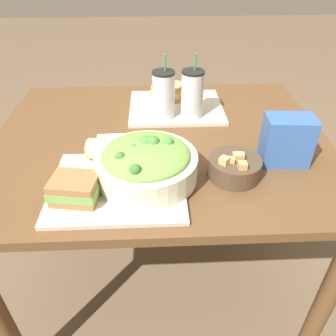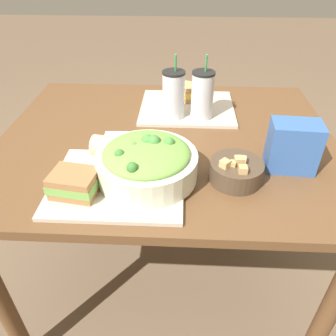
{
  "view_description": "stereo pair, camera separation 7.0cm",
  "coord_description": "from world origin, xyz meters",
  "px_view_note": "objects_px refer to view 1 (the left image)",
  "views": [
    {
      "loc": [
        -0.02,
        -1.0,
        1.37
      ],
      "look_at": [
        0.02,
        -0.26,
        0.83
      ],
      "focal_mm": 35.0,
      "sensor_mm": 36.0,
      "label": 1
    },
    {
      "loc": [
        0.05,
        -1.0,
        1.37
      ],
      "look_at": [
        0.02,
        -0.26,
        0.83
      ],
      "focal_mm": 35.0,
      "sensor_mm": 36.0,
      "label": 2
    }
  ],
  "objects_px": {
    "napkin_folded": "(117,141)",
    "drink_cup_dark": "(164,96)",
    "baguette_near": "(117,151)",
    "soup_bowl": "(234,167)",
    "sandwich_near": "(75,189)",
    "drink_cup_red": "(192,96)",
    "salad_bowl": "(146,162)",
    "chip_bag": "(287,140)",
    "sandwich_far": "(168,91)"
  },
  "relations": [
    {
      "from": "chip_bag",
      "to": "sandwich_near",
      "type": "bearing_deg",
      "value": -160.99
    },
    {
      "from": "baguette_near",
      "to": "soup_bowl",
      "type": "bearing_deg",
      "value": -92.05
    },
    {
      "from": "drink_cup_dark",
      "to": "napkin_folded",
      "type": "relative_size",
      "value": 1.6
    },
    {
      "from": "salad_bowl",
      "to": "soup_bowl",
      "type": "bearing_deg",
      "value": 2.54
    },
    {
      "from": "soup_bowl",
      "to": "drink_cup_red",
      "type": "bearing_deg",
      "value": 103.16
    },
    {
      "from": "soup_bowl",
      "to": "napkin_folded",
      "type": "xyz_separation_m",
      "value": [
        -0.36,
        0.21,
        -0.03
      ]
    },
    {
      "from": "soup_bowl",
      "to": "sandwich_near",
      "type": "xyz_separation_m",
      "value": [
        -0.44,
        -0.09,
        0.01
      ]
    },
    {
      "from": "soup_bowl",
      "to": "baguette_near",
      "type": "bearing_deg",
      "value": 166.61
    },
    {
      "from": "drink_cup_red",
      "to": "drink_cup_dark",
      "type": "bearing_deg",
      "value": -180.0
    },
    {
      "from": "soup_bowl",
      "to": "drink_cup_dark",
      "type": "relative_size",
      "value": 0.64
    },
    {
      "from": "soup_bowl",
      "to": "sandwich_near",
      "type": "height_order",
      "value": "soup_bowl"
    },
    {
      "from": "soup_bowl",
      "to": "baguette_near",
      "type": "distance_m",
      "value": 0.36
    },
    {
      "from": "baguette_near",
      "to": "sandwich_far",
      "type": "xyz_separation_m",
      "value": [
        0.18,
        0.46,
        -0.0
      ]
    },
    {
      "from": "soup_bowl",
      "to": "drink_cup_red",
      "type": "height_order",
      "value": "drink_cup_red"
    },
    {
      "from": "salad_bowl",
      "to": "baguette_near",
      "type": "height_order",
      "value": "salad_bowl"
    },
    {
      "from": "sandwich_near",
      "to": "drink_cup_red",
      "type": "distance_m",
      "value": 0.59
    },
    {
      "from": "sandwich_far",
      "to": "drink_cup_red",
      "type": "xyz_separation_m",
      "value": [
        0.08,
        -0.17,
        0.05
      ]
    },
    {
      "from": "sandwich_near",
      "to": "chip_bag",
      "type": "bearing_deg",
      "value": 23.85
    },
    {
      "from": "salad_bowl",
      "to": "sandwich_near",
      "type": "distance_m",
      "value": 0.2
    },
    {
      "from": "salad_bowl",
      "to": "sandwich_far",
      "type": "distance_m",
      "value": 0.56
    },
    {
      "from": "sandwich_near",
      "to": "chip_bag",
      "type": "distance_m",
      "value": 0.63
    },
    {
      "from": "drink_cup_red",
      "to": "chip_bag",
      "type": "relative_size",
      "value": 1.57
    },
    {
      "from": "sandwich_far",
      "to": "chip_bag",
      "type": "xyz_separation_m",
      "value": [
        0.34,
        -0.48,
        0.03
      ]
    },
    {
      "from": "salad_bowl",
      "to": "drink_cup_red",
      "type": "bearing_deg",
      "value": 66.36
    },
    {
      "from": "sandwich_near",
      "to": "drink_cup_dark",
      "type": "distance_m",
      "value": 0.53
    },
    {
      "from": "napkin_folded",
      "to": "drink_cup_dark",
      "type": "bearing_deg",
      "value": 43.88
    },
    {
      "from": "salad_bowl",
      "to": "napkin_folded",
      "type": "distance_m",
      "value": 0.26
    },
    {
      "from": "baguette_near",
      "to": "napkin_folded",
      "type": "bearing_deg",
      "value": 17.73
    },
    {
      "from": "salad_bowl",
      "to": "napkin_folded",
      "type": "xyz_separation_m",
      "value": [
        -0.1,
        0.22,
        -0.06
      ]
    },
    {
      "from": "soup_bowl",
      "to": "chip_bag",
      "type": "xyz_separation_m",
      "value": [
        0.17,
        0.07,
        0.04
      ]
    },
    {
      "from": "sandwich_near",
      "to": "salad_bowl",
      "type": "bearing_deg",
      "value": 32.52
    },
    {
      "from": "sandwich_far",
      "to": "napkin_folded",
      "type": "height_order",
      "value": "sandwich_far"
    },
    {
      "from": "soup_bowl",
      "to": "drink_cup_dark",
      "type": "height_order",
      "value": "drink_cup_dark"
    },
    {
      "from": "sandwich_near",
      "to": "napkin_folded",
      "type": "xyz_separation_m",
      "value": [
        0.08,
        0.31,
        -0.04
      ]
    },
    {
      "from": "salad_bowl",
      "to": "napkin_folded",
      "type": "bearing_deg",
      "value": 115.12
    },
    {
      "from": "sandwich_far",
      "to": "baguette_near",
      "type": "bearing_deg",
      "value": -90.76
    },
    {
      "from": "soup_bowl",
      "to": "sandwich_far",
      "type": "bearing_deg",
      "value": 107.34
    },
    {
      "from": "sandwich_far",
      "to": "drink_cup_dark",
      "type": "height_order",
      "value": "drink_cup_dark"
    },
    {
      "from": "drink_cup_red",
      "to": "napkin_folded",
      "type": "distance_m",
      "value": 0.33
    },
    {
      "from": "sandwich_near",
      "to": "napkin_folded",
      "type": "bearing_deg",
      "value": 83.94
    },
    {
      "from": "drink_cup_dark",
      "to": "chip_bag",
      "type": "height_order",
      "value": "drink_cup_dark"
    },
    {
      "from": "sandwich_near",
      "to": "drink_cup_red",
      "type": "xyz_separation_m",
      "value": [
        0.35,
        0.47,
        0.05
      ]
    },
    {
      "from": "sandwich_near",
      "to": "drink_cup_dark",
      "type": "xyz_separation_m",
      "value": [
        0.25,
        0.47,
        0.05
      ]
    },
    {
      "from": "sandwich_far",
      "to": "drink_cup_dark",
      "type": "bearing_deg",
      "value": -77.69
    },
    {
      "from": "sandwich_near",
      "to": "drink_cup_dark",
      "type": "height_order",
      "value": "drink_cup_dark"
    },
    {
      "from": "chip_bag",
      "to": "napkin_folded",
      "type": "bearing_deg",
      "value": 169.05
    },
    {
      "from": "salad_bowl",
      "to": "drink_cup_dark",
      "type": "height_order",
      "value": "drink_cup_dark"
    },
    {
      "from": "soup_bowl",
      "to": "napkin_folded",
      "type": "bearing_deg",
      "value": 149.47
    },
    {
      "from": "baguette_near",
      "to": "sandwich_far",
      "type": "bearing_deg",
      "value": -9.4
    },
    {
      "from": "chip_bag",
      "to": "baguette_near",
      "type": "bearing_deg",
      "value": -177.27
    }
  ]
}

